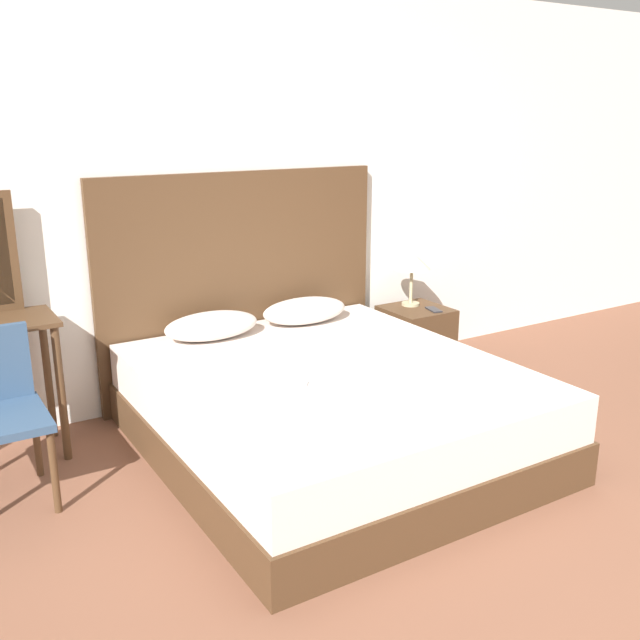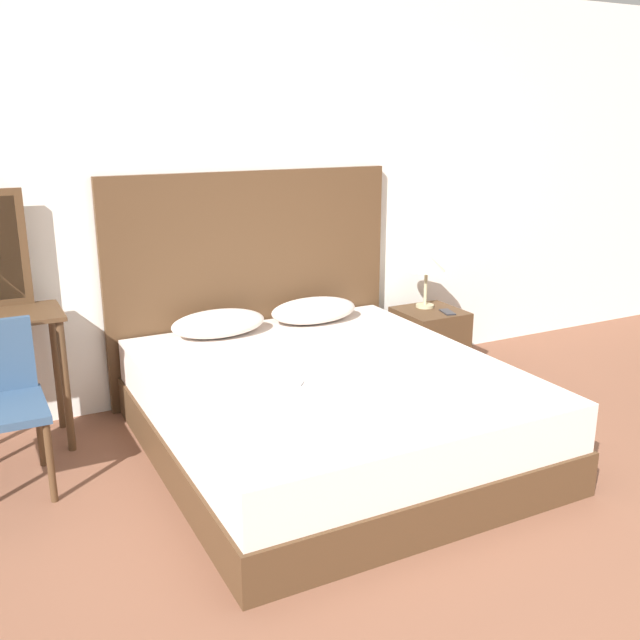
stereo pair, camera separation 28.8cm
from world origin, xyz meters
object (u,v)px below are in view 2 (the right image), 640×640
object	(u,v)px
nightstand	(429,341)
phone_on_nightstand	(447,312)
table_lamp	(427,264)
phone_on_bed	(289,383)
bed	(329,410)

from	to	relation	value
nightstand	phone_on_nightstand	world-z (taller)	phone_on_nightstand
table_lamp	phone_on_nightstand	size ratio (longest dim) A/B	2.48
phone_on_nightstand	phone_on_bed	bearing A→B (deg)	-153.87
table_lamp	nightstand	bearing A→B (deg)	-99.09
bed	table_lamp	size ratio (longest dim) A/B	5.33
bed	phone_on_bed	bearing A→B (deg)	-159.84
bed	nightstand	world-z (taller)	bed
phone_on_bed	table_lamp	bearing A→B (deg)	32.41
phone_on_nightstand	table_lamp	bearing A→B (deg)	105.36
phone_on_bed	nightstand	bearing A→B (deg)	30.27
bed	phone_on_bed	distance (m)	0.41
bed	phone_on_nightstand	world-z (taller)	bed
bed	table_lamp	world-z (taller)	table_lamp
table_lamp	phone_on_nightstand	bearing A→B (deg)	-74.64
nightstand	phone_on_nightstand	bearing A→B (deg)	-58.09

